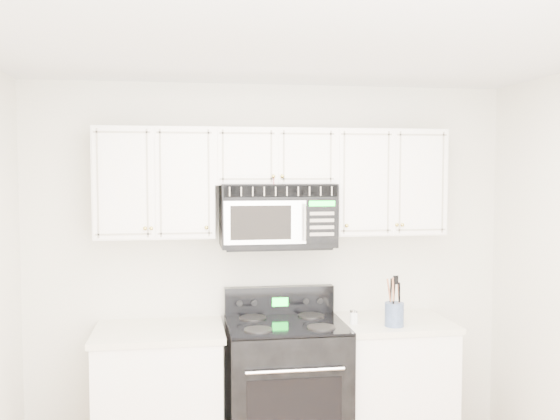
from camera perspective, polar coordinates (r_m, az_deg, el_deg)
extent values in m
cube|color=silver|center=(2.89, 4.09, 16.04)|extent=(3.50, 3.50, 0.01)
cube|color=silver|center=(4.60, -0.86, -4.86)|extent=(3.50, 0.01, 2.60)
cube|color=white|center=(4.46, -10.93, -16.60)|extent=(0.82, 0.63, 0.88)
cube|color=#EDE4C7|center=(4.33, -11.01, -10.87)|extent=(0.86, 0.65, 0.04)
cube|color=white|center=(4.68, 9.83, -15.61)|extent=(0.82, 0.63, 0.88)
cube|color=#EDE4C7|center=(4.55, 9.89, -10.13)|extent=(0.86, 0.65, 0.04)
cube|color=black|center=(4.48, 0.54, -16.18)|extent=(0.80, 0.69, 0.92)
cube|color=black|center=(4.16, 1.35, -17.91)|extent=(0.61, 0.01, 0.42)
cylinder|color=silver|center=(4.05, 1.42, -14.48)|extent=(0.63, 0.02, 0.02)
cube|color=black|center=(4.34, 0.54, -10.40)|extent=(0.80, 0.69, 0.02)
cube|color=black|center=(4.61, -0.07, -8.29)|extent=(0.80, 0.08, 0.21)
cube|color=#06FF28|center=(4.57, 0.02, -8.41)|extent=(0.12, 0.00, 0.06)
cube|color=white|center=(4.34, -11.35, 2.46)|extent=(0.80, 0.33, 0.75)
cube|color=white|center=(4.57, 9.67, 2.53)|extent=(0.80, 0.33, 0.75)
cube|color=white|center=(4.38, -0.57, 4.89)|extent=(0.84, 0.33, 0.39)
sphere|color=gold|center=(4.17, -11.69, -1.65)|extent=(0.03, 0.03, 0.03)
sphere|color=gold|center=(4.17, -6.74, -1.61)|extent=(0.03, 0.03, 0.03)
sphere|color=gold|center=(4.31, 6.12, -1.43)|extent=(0.03, 0.03, 0.03)
sphere|color=gold|center=(4.42, 10.64, -1.35)|extent=(0.03, 0.03, 0.03)
sphere|color=gold|center=(4.19, -0.61, 3.10)|extent=(0.03, 0.03, 0.03)
sphere|color=gold|center=(4.20, 0.20, 3.10)|extent=(0.03, 0.03, 0.03)
cylinder|color=#AD1B28|center=(4.19, -0.57, 2.31)|extent=(0.00, 0.00, 0.12)
sphere|color=gold|center=(4.20, -0.57, 1.44)|extent=(0.04, 0.04, 0.04)
cube|color=black|center=(4.36, -0.28, -0.45)|extent=(0.79, 0.40, 0.44)
cube|color=#A3998A|center=(4.16, 0.11, 1.72)|extent=(0.77, 0.01, 0.08)
cube|color=silver|center=(4.15, -1.35, -1.16)|extent=(0.55, 0.01, 0.29)
cube|color=black|center=(4.14, -1.75, -1.17)|extent=(0.41, 0.01, 0.23)
cube|color=black|center=(4.22, 3.84, -1.09)|extent=(0.22, 0.01, 0.29)
cube|color=#06FF28|center=(4.20, 3.87, 0.60)|extent=(0.18, 0.00, 0.04)
cylinder|color=silver|center=(4.16, 2.29, -1.15)|extent=(0.02, 0.02, 0.25)
cylinder|color=#4F6190|center=(4.36, 10.40, -9.38)|extent=(0.13, 0.13, 0.16)
cylinder|color=#A66240|center=(4.36, 10.86, -8.33)|extent=(0.01, 0.01, 0.28)
cylinder|color=black|center=(4.37, 10.06, -8.15)|extent=(0.01, 0.01, 0.30)
cylinder|color=#A66240|center=(4.31, 10.34, -8.17)|extent=(0.01, 0.01, 0.32)
cylinder|color=black|center=(4.36, 10.86, -8.33)|extent=(0.01, 0.01, 0.28)
cylinder|color=#A66240|center=(4.37, 10.05, -8.15)|extent=(0.01, 0.01, 0.30)
cylinder|color=black|center=(4.31, 10.34, -8.17)|extent=(0.01, 0.01, 0.32)
cylinder|color=#A66240|center=(4.36, 10.86, -8.33)|extent=(0.01, 0.01, 0.28)
cylinder|color=silver|center=(4.39, 6.87, -9.80)|extent=(0.04, 0.04, 0.08)
cylinder|color=silver|center=(4.38, 6.87, -9.19)|extent=(0.04, 0.04, 0.02)
cylinder|color=silver|center=(4.38, 6.67, -9.80)|extent=(0.04, 0.04, 0.08)
cylinder|color=silver|center=(4.37, 6.68, -9.16)|extent=(0.04, 0.04, 0.02)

